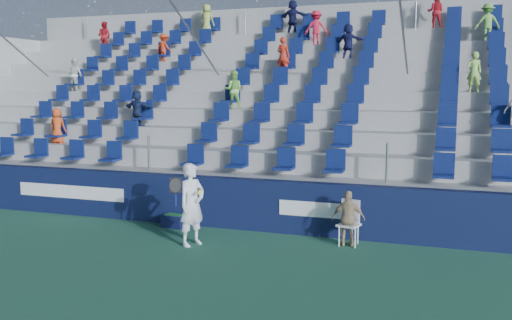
{
  "coord_description": "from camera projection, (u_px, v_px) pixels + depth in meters",
  "views": [
    {
      "loc": [
        4.43,
        -9.17,
        3.32
      ],
      "look_at": [
        0.2,
        2.8,
        1.7
      ],
      "focal_mm": 40.0,
      "sensor_mm": 36.0,
      "label": 1
    }
  ],
  "objects": [
    {
      "name": "ground",
      "position": [
        195.0,
        269.0,
        10.46
      ],
      "size": [
        70.0,
        70.0,
        0.0
      ],
      "primitive_type": "plane",
      "color": "#2A6245",
      "rests_on": "ground"
    },
    {
      "name": "ball_bin",
      "position": [
        174.0,
        220.0,
        13.63
      ],
      "size": [
        0.59,
        0.42,
        0.31
      ],
      "color": "#0F1337",
      "rests_on": "ground"
    },
    {
      "name": "grandstand",
      "position": [
        308.0,
        125.0,
        17.9
      ],
      "size": [
        24.0,
        8.17,
        6.63
      ],
      "color": "#A5A5A0",
      "rests_on": "ground"
    },
    {
      "name": "sponsor_wall",
      "position": [
        253.0,
        204.0,
        13.33
      ],
      "size": [
        24.0,
        0.32,
        1.2
      ],
      "color": "#10173B",
      "rests_on": "ground"
    },
    {
      "name": "tennis_player",
      "position": [
        192.0,
        204.0,
        11.98
      ],
      "size": [
        0.72,
        0.75,
        1.75
      ],
      "color": "silver",
      "rests_on": "ground"
    },
    {
      "name": "line_judge_chair",
      "position": [
        350.0,
        219.0,
        12.09
      ],
      "size": [
        0.5,
        0.52,
        0.95
      ],
      "color": "white",
      "rests_on": "ground"
    },
    {
      "name": "line_judge",
      "position": [
        348.0,
        218.0,
        11.94
      ],
      "size": [
        0.72,
        0.37,
        1.18
      ],
      "primitive_type": "imported",
      "rotation": [
        0.0,
        0.0,
        3.27
      ],
      "color": "tan",
      "rests_on": "ground"
    }
  ]
}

